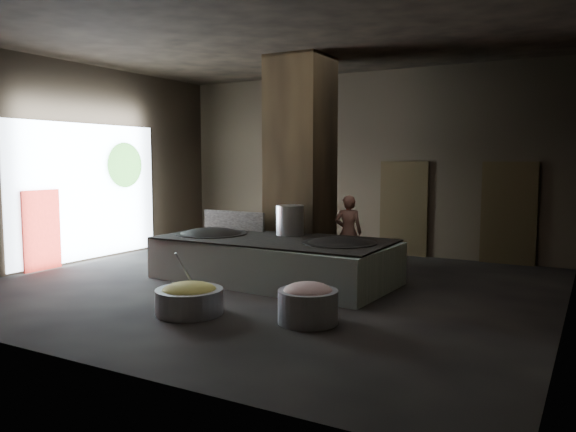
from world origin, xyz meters
The scene contains 28 objects.
floor centered at (0.00, 0.00, -0.05)m, with size 10.00×9.00×0.10m, color black.
ceiling centered at (0.00, 0.00, 4.55)m, with size 10.00×9.00×0.10m, color black.
back_wall centered at (0.00, 4.55, 2.25)m, with size 10.00×0.10×4.50m, color black.
front_wall centered at (0.00, -4.55, 2.25)m, with size 10.00×0.10×4.50m, color black.
left_wall centered at (-5.05, 0.00, 2.25)m, with size 0.10×9.00×4.50m, color black.
right_wall centered at (5.05, 0.00, 2.25)m, with size 0.10×9.00×4.50m, color black.
pillar centered at (-0.30, 1.90, 2.25)m, with size 1.20×1.20×4.50m, color black.
hearth_platform centered at (-0.07, 0.37, 0.39)m, with size 4.54×2.17×0.79m, color silver.
platform_cap centered at (-0.07, 0.37, 0.82)m, with size 4.44×2.13×0.03m, color black.
wok_left centered at (-1.52, 0.32, 0.75)m, with size 1.43×1.43×0.39m, color black.
wok_left_rim centered at (-1.52, 0.32, 0.82)m, with size 1.46×1.46×0.05m, color black.
wok_right centered at (1.28, 0.42, 0.75)m, with size 1.33×1.33×0.38m, color black.
wok_right_rim centered at (1.28, 0.42, 0.82)m, with size 1.36×1.36×0.05m, color black.
stock_pot centered at (-0.02, 0.92, 1.13)m, with size 0.55×0.55×0.59m, color #A6AAAE.
splash_guard centered at (-1.52, 1.12, 1.03)m, with size 1.58×0.06×0.39m, color black.
cook centered at (0.72, 2.17, 0.79)m, with size 0.58×0.37×1.58m, color #915A49.
veg_basin centered at (-0.01, -2.24, 0.19)m, with size 1.03×1.03×0.38m, color gray.
veg_fill centered at (-0.01, -2.24, 0.35)m, with size 0.84×0.84×0.26m, color #7C9C4B.
ladle centered at (-0.16, -2.09, 0.55)m, with size 0.03×0.03×0.81m, color #A6AAAE.
meat_basin centered at (1.79, -1.79, 0.24)m, with size 0.87×0.87×0.48m, color gray.
meat_fill centered at (1.79, -1.79, 0.45)m, with size 0.72×0.72×0.28m, color #A76664.
doorway_near centered at (1.20, 4.45, 1.10)m, with size 1.18×0.08×2.38m, color black.
doorway_near_glow centered at (1.18, 4.43, 1.05)m, with size 0.77×0.04×1.82m, color #8C6647.
doorway_far centered at (3.60, 4.45, 1.10)m, with size 1.18×0.08×2.38m, color black.
doorway_far_glow centered at (3.41, 4.49, 1.05)m, with size 0.77×0.04×1.83m, color #8C6647.
left_opening centered at (-4.95, 0.20, 1.60)m, with size 0.04×4.20×3.10m, color white.
pavilion_sliver centered at (-4.88, -1.10, 0.85)m, with size 0.05×0.90×1.70m, color maroon.
tree_silhouette centered at (-4.85, 1.30, 2.20)m, with size 0.28×1.10×1.10m, color #194714.
Camera 1 is at (5.37, -8.79, 2.33)m, focal length 35.00 mm.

